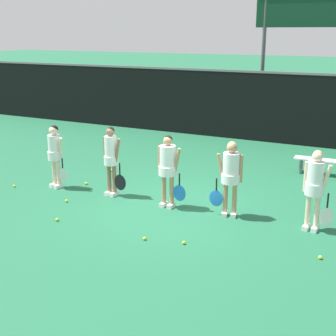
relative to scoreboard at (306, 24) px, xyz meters
The scene contains 19 objects.
ground_plane 9.85m from the scoreboard, 96.65° to the right, with size 140.00×140.00×0.00m, color #216642.
fence_windscreen 3.38m from the scoreboard, 123.90° to the right, with size 60.00×0.08×2.51m.
scoreboard is the anchor object (origin of this frame).
bench_courtside 6.41m from the scoreboard, 67.43° to the right, with size 2.18×0.42×0.44m.
player_0 10.39m from the scoreboard, 114.93° to the right, with size 0.63×0.37×1.61m.
player_1 9.74m from the scoreboard, 106.26° to the right, with size 0.64×0.34×1.69m.
player_2 9.53m from the scoreboard, 96.51° to the right, with size 0.70×0.41×1.65m.
player_3 9.38m from the scoreboard, 87.38° to the right, with size 0.68×0.41×1.64m.
player_4 9.59m from the scoreboard, 76.38° to the right, with size 0.64×0.37×1.65m.
tennis_ball_0 10.43m from the scoreboard, 120.17° to the right, with size 0.07×0.07×0.07m, color #CCE033.
tennis_ball_1 11.54m from the scoreboard, 118.52° to the right, with size 0.06×0.06×0.06m, color #CCE033.
tennis_ball_2 11.81m from the scoreboard, 104.21° to the right, with size 0.07×0.07×0.07m, color #CCE033.
tennis_ball_3 10.09m from the scoreboard, 113.21° to the right, with size 0.07×0.07×0.07m, color #CCE033.
tennis_ball_5 11.12m from the scoreboard, 75.94° to the right, with size 0.07×0.07×0.07m, color #CCE033.
tennis_ball_7 11.07m from the scoreboard, 108.53° to the right, with size 0.07×0.07×0.07m, color #CCE033.
tennis_ball_8 11.32m from the scoreboard, 89.31° to the right, with size 0.07×0.07×0.07m, color #CCE033.
tennis_ball_9 8.45m from the scoreboard, 91.53° to the right, with size 0.07×0.07×0.07m, color #CCE033.
tennis_ball_10 9.04m from the scoreboard, 117.41° to the right, with size 0.07×0.07×0.07m, color #CCE033.
tennis_ball_11 11.50m from the scoreboard, 93.31° to the right, with size 0.07×0.07×0.07m, color #CCE033.
Camera 1 is at (4.50, -8.96, 3.84)m, focal length 50.00 mm.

